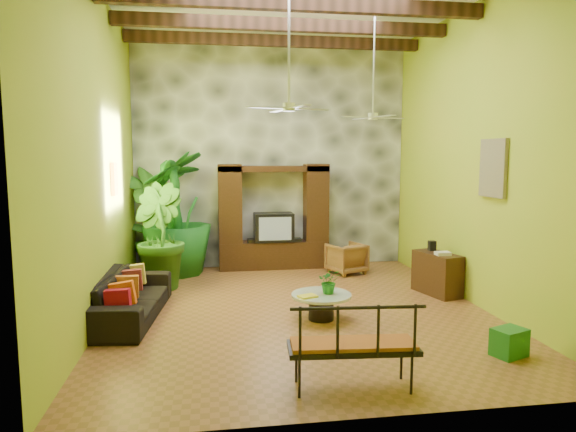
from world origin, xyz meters
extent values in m
plane|color=brown|center=(0.00, 0.00, 0.00)|extent=(7.00, 7.00, 0.00)
cube|color=#97B729|center=(0.00, 3.50, 2.50)|extent=(6.00, 0.02, 5.00)
cube|color=#97B729|center=(-3.00, 0.00, 2.50)|extent=(0.02, 7.00, 5.00)
cube|color=#97B729|center=(3.00, 0.00, 2.50)|extent=(0.02, 7.00, 5.00)
cube|color=#3F4148|center=(0.00, 3.44, 2.50)|extent=(5.98, 0.10, 4.98)
cube|color=#381E11|center=(0.00, 0.00, 4.78)|extent=(5.95, 0.16, 0.22)
cube|color=#381E11|center=(0.00, 1.30, 4.78)|extent=(5.95, 0.16, 0.22)
cube|color=#381E11|center=(0.00, 2.60, 4.78)|extent=(5.95, 0.16, 0.22)
cube|color=black|center=(0.00, 3.14, 0.30)|extent=(2.40, 0.50, 0.60)
cube|color=black|center=(-0.95, 3.14, 1.30)|extent=(0.50, 0.48, 2.00)
cube|color=black|center=(0.95, 3.14, 1.30)|extent=(0.50, 0.48, 2.00)
cube|color=black|center=(0.00, 3.14, 2.20)|extent=(2.40, 0.48, 0.12)
cube|color=black|center=(0.00, 3.12, 0.92)|extent=(0.85, 0.52, 0.62)
cube|color=#8C99A8|center=(0.00, 2.85, 0.92)|extent=(0.70, 0.02, 0.50)
cylinder|color=silver|center=(-0.20, -0.40, 4.10)|extent=(0.04, 0.04, 1.80)
cylinder|color=silver|center=(-0.20, -0.40, 3.20)|extent=(0.18, 0.18, 0.12)
cube|color=silver|center=(0.15, -0.31, 3.18)|extent=(0.58, 0.26, 0.01)
cube|color=silver|center=(-0.29, -0.05, 3.18)|extent=(0.26, 0.58, 0.01)
cube|color=silver|center=(-0.55, -0.49, 3.18)|extent=(0.58, 0.26, 0.01)
cube|color=silver|center=(-0.11, -0.75, 3.18)|extent=(0.26, 0.58, 0.01)
cylinder|color=silver|center=(1.60, 1.20, 4.10)|extent=(0.04, 0.04, 1.80)
cylinder|color=silver|center=(1.60, 1.20, 3.20)|extent=(0.18, 0.18, 0.12)
cube|color=silver|center=(1.95, 1.29, 3.18)|extent=(0.58, 0.26, 0.01)
cube|color=silver|center=(1.51, 1.55, 3.18)|extent=(0.26, 0.58, 0.01)
cube|color=silver|center=(1.25, 1.11, 3.18)|extent=(0.58, 0.26, 0.01)
cube|color=silver|center=(1.69, 0.85, 3.18)|extent=(0.26, 0.58, 0.01)
cube|color=gold|center=(-2.96, 1.00, 2.10)|extent=(0.06, 0.32, 0.55)
cube|color=navy|center=(2.96, -0.60, 2.30)|extent=(0.06, 0.70, 0.90)
imported|color=black|center=(-2.65, -0.05, 0.34)|extent=(1.15, 2.42, 0.68)
imported|color=olive|center=(1.47, 2.40, 0.32)|extent=(0.90, 0.91, 0.64)
imported|color=#285F19|center=(-2.65, 3.12, 1.16)|extent=(1.46, 1.31, 2.31)
imported|color=#2B651A|center=(-2.35, 1.75, 0.99)|extent=(1.36, 1.40, 1.98)
imported|color=#1B671F|center=(-2.07, 2.87, 1.29)|extent=(1.94, 1.94, 2.57)
cylinder|color=black|center=(0.28, -0.54, 0.18)|extent=(0.39, 0.39, 0.36)
cylinder|color=silver|center=(0.28, -0.54, 0.38)|extent=(0.92, 0.92, 0.04)
imported|color=#1B691C|center=(0.41, -0.51, 0.59)|extent=(0.38, 0.34, 0.38)
cube|color=yellow|center=(0.04, -0.68, 0.41)|extent=(0.31, 0.27, 0.03)
cube|color=black|center=(0.12, -2.86, 0.45)|extent=(1.42, 0.57, 0.06)
cube|color=#A2511E|center=(0.12, -2.86, 0.49)|extent=(1.35, 0.52, 0.06)
cube|color=black|center=(0.12, -3.11, 0.72)|extent=(1.39, 0.15, 0.54)
cube|color=black|center=(2.65, 0.56, 0.38)|extent=(0.65, 1.02, 0.75)
cube|color=#207825|center=(2.30, -2.29, 0.18)|extent=(0.48, 0.42, 0.35)
camera|label=1|loc=(-1.36, -7.98, 2.51)|focal=32.00mm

